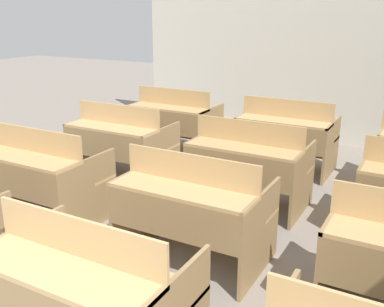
# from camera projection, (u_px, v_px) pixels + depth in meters

# --- Properties ---
(wall_back) EXTENTS (6.27, 0.06, 3.02)m
(wall_back) POSITION_uv_depth(u_px,v_px,m) (328.00, 45.00, 6.74)
(wall_back) COLOR beige
(wall_back) RESTS_ON ground_plane
(bench_front_center) EXTENTS (1.17, 0.79, 0.94)m
(bench_front_center) POSITION_uv_depth(u_px,v_px,m) (85.00, 289.00, 2.58)
(bench_front_center) COLOR #98794F
(bench_front_center) RESTS_ON ground_plane
(bench_second_left) EXTENTS (1.17, 0.79, 0.94)m
(bench_second_left) POSITION_uv_depth(u_px,v_px,m) (40.00, 173.00, 4.40)
(bench_second_left) COLOR #95774D
(bench_second_left) RESTS_ON ground_plane
(bench_second_center) EXTENTS (1.17, 0.79, 0.94)m
(bench_second_center) POSITION_uv_depth(u_px,v_px,m) (192.00, 208.00, 3.64)
(bench_second_center) COLOR #95774D
(bench_second_center) RESTS_ON ground_plane
(bench_third_left) EXTENTS (1.17, 0.79, 0.94)m
(bench_third_left) POSITION_uv_depth(u_px,v_px,m) (121.00, 142.00, 5.47)
(bench_third_left) COLOR #9A7C52
(bench_third_left) RESTS_ON ground_plane
(bench_third_center) EXTENTS (1.17, 0.79, 0.94)m
(bench_third_center) POSITION_uv_depth(u_px,v_px,m) (248.00, 163.00, 4.69)
(bench_third_center) COLOR olive
(bench_third_center) RESTS_ON ground_plane
(bench_back_left) EXTENTS (1.17, 0.79, 0.94)m
(bench_back_left) POSITION_uv_depth(u_px,v_px,m) (174.00, 120.00, 6.54)
(bench_back_left) COLOR #92744A
(bench_back_left) RESTS_ON ground_plane
(bench_back_center) EXTENTS (1.17, 0.79, 0.94)m
(bench_back_center) POSITION_uv_depth(u_px,v_px,m) (286.00, 135.00, 5.78)
(bench_back_center) COLOR #96774D
(bench_back_center) RESTS_ON ground_plane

